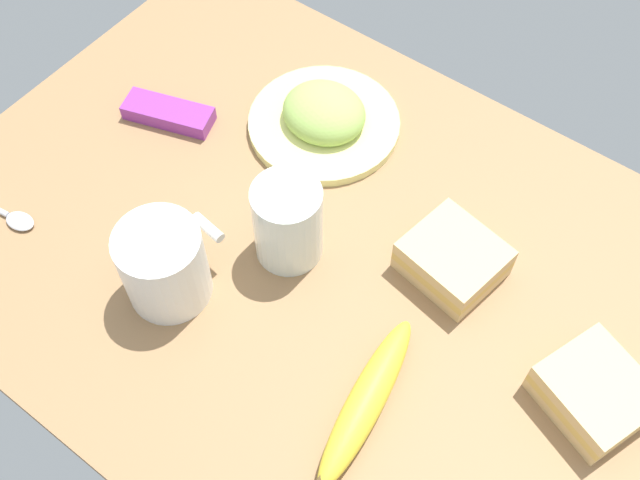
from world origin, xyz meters
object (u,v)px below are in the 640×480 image
Objects in this scene: sandwich_side at (453,259)px; spoon at (7,214)px; sandwich_main at (595,393)px; snack_bar at (168,113)px; plate_of_food at (324,117)px; banana at (366,401)px; glass_of_milk at (288,225)px; coffee_mug_black at (164,264)px.

sandwich_side is 0.99× the size of spoon.
sandwich_main is 1.10× the size of snack_bar.
sandwich_main is 59.05cm from snack_bar.
sandwich_side is at bearing 28.54° from spoon.
plate_of_food is 19.52cm from snack_bar.
banana is (-17.47, -13.80, -0.43)cm from sandwich_main.
sandwich_side is at bearing 94.75° from banana.
glass_of_milk is at bearing 29.00° from spoon.
coffee_mug_black is at bearing 11.08° from spoon.
banana is at bearing -30.39° from glass_of_milk.
glass_of_milk is (-35.00, -3.52, 2.53)cm from sandwich_main.
sandwich_side reaches higher than snack_bar.
sandwich_main and sandwich_side have the same top height.
snack_bar is at bearing 77.73° from spoon.
banana is (1.55, -18.67, -0.43)cm from sandwich_side.
banana reaches higher than spoon.
sandwich_side reaches higher than banana.
sandwich_side is (23.08, 20.12, -2.87)cm from coffee_mug_black.
sandwich_main is 22.27cm from banana.
plate_of_food is 1.82× the size of glass_of_milk.
glass_of_milk is 0.53× the size of banana.
snack_bar is (-16.88, 17.98, -4.07)cm from coffee_mug_black.
plate_of_food reaches higher than snack_bar.
coffee_mug_black reaches higher than sandwich_main.
glass_of_milk reaches higher than plate_of_food.
sandwich_side reaches higher than spoon.
glass_of_milk is at bearing 58.79° from coffee_mug_black.
snack_bar is at bearing 165.37° from glass_of_milk.
sandwich_side is (23.53, -8.40, 0.50)cm from plate_of_food.
sandwich_main is at bearing 16.99° from spoon.
sandwich_main is at bearing -14.36° from sandwich_side.
glass_of_milk reaches higher than banana.
sandwich_main is (42.56, -13.27, 0.50)cm from plate_of_food.
coffee_mug_black is at bearing -121.21° from glass_of_milk.
sandwich_main is 1.19× the size of glass_of_milk.
sandwich_side is at bearing 27.72° from glass_of_milk.
banana is at bearing -39.82° from snack_bar.
glass_of_milk is (-15.97, -8.39, 2.53)cm from sandwich_side.
sandwich_main is at bearing -17.32° from plate_of_food.
plate_of_food is 1.68× the size of sandwich_side.
glass_of_milk is (7.10, 11.72, -0.34)cm from coffee_mug_black.
banana is 1.74× the size of snack_bar.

